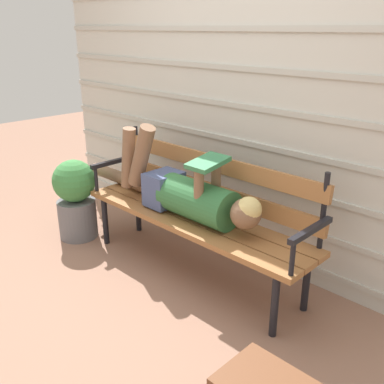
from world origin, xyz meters
The scene contains 5 objects.
ground_plane centered at (0.00, 0.00, 0.00)m, with size 12.00×12.00×0.00m, color #936B56.
house_siding centered at (0.00, 0.58, 1.12)m, with size 4.02×0.08×2.25m.
park_bench centered at (0.00, 0.16, 0.48)m, with size 1.82×0.44×0.89m.
reclining_person centered at (-0.09, 0.09, 0.59)m, with size 1.78×0.26×0.59m.
potted_plant centered at (-1.07, -0.16, 0.34)m, with size 0.34×0.34×0.66m.
Camera 1 is at (1.88, -1.83, 1.63)m, focal length 40.65 mm.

